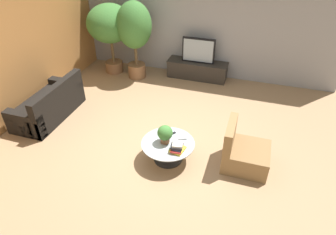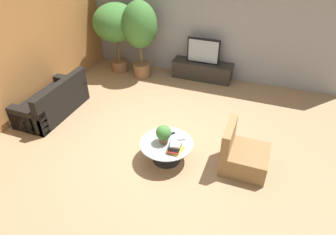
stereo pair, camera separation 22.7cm
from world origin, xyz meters
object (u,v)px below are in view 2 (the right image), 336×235
media_console (202,70)px  potted_palm_tall (116,25)px  coffee_table (167,148)px  potted_plant_tabletop (164,133)px  potted_palm_corner (140,29)px  television (203,51)px  couch_by_wall (53,102)px  armchair_wicker (242,155)px

media_console → potted_palm_tall: 2.64m
coffee_table → potted_plant_tabletop: size_ratio=2.76×
coffee_table → potted_palm_corner: potted_palm_corner is taller
television → couch_by_wall: 4.00m
armchair_wicker → potted_plant_tabletop: bearing=100.9°
television → couch_by_wall: television is taller
couch_by_wall → armchair_wicker: bearing=86.2°
armchair_wicker → potted_plant_tabletop: (-1.40, -0.27, 0.32)m
media_console → armchair_wicker: 3.55m
armchair_wicker → coffee_table: bearing=101.7°
coffee_table → potted_palm_corner: (-1.87, 2.99, 1.08)m
television → potted_palm_corner: 1.77m
potted_palm_corner → potted_plant_tabletop: potted_palm_corner is taller
coffee_table → potted_plant_tabletop: (-0.06, 0.01, 0.31)m
couch_by_wall → coffee_table: bearing=79.2°
television → armchair_wicker: size_ratio=1.02×
potted_palm_tall → potted_palm_corner: bearing=-8.6°
potted_plant_tabletop → potted_palm_tall: bearing=129.7°
couch_by_wall → potted_palm_corner: 2.87m
media_console → potted_palm_tall: (-2.38, -0.35, 1.10)m
potted_palm_tall → potted_plant_tabletop: (2.57, -3.10, -0.76)m
coffee_table → potted_palm_tall: size_ratio=0.51×
armchair_wicker → potted_palm_corner: (-3.21, 2.71, 1.08)m
armchair_wicker → potted_palm_tall: 4.99m
potted_palm_tall → media_console: bearing=8.3°
armchair_wicker → television: bearing=26.7°
media_console → coffee_table: 3.46m
armchair_wicker → potted_palm_corner: bearing=49.8°
couch_by_wall → potted_plant_tabletop: couch_by_wall is taller
potted_palm_corner → potted_plant_tabletop: (1.81, -2.98, -0.77)m
media_console → potted_plant_tabletop: bearing=-86.7°
coffee_table → couch_by_wall: bearing=169.2°
television → couch_by_wall: (-2.72, -2.88, -0.52)m
television → potted_palm_tall: bearing=-171.7°
media_console → couch_by_wall: 3.96m
television → armchair_wicker: bearing=-63.3°
coffee_table → media_console: bearing=94.2°
coffee_table → armchair_wicker: armchair_wicker is taller
television → potted_plant_tabletop: (0.20, -3.44, -0.21)m
potted_plant_tabletop → television: bearing=93.3°
coffee_table → potted_palm_tall: 4.21m
armchair_wicker → potted_plant_tabletop: size_ratio=2.43×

